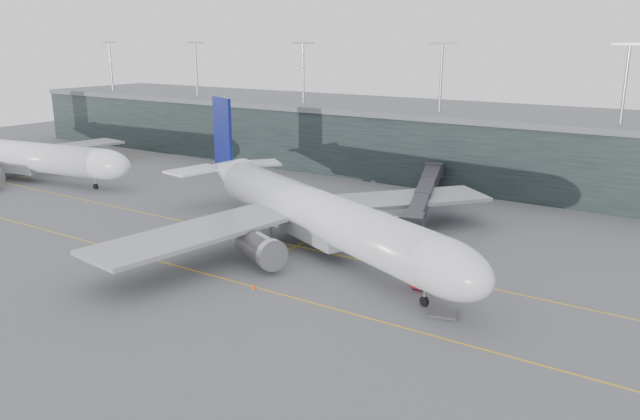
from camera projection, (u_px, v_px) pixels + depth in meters
The scene contains 18 objects.
ground at pixel (285, 234), 99.43m from camera, with size 320.00×320.00×0.00m, color #545459.
taxiline_a at pixel (270, 240), 96.21m from camera, with size 160.00×0.25×0.02m, color gold.
taxiline_b at pixel (196, 271), 83.35m from camera, with size 160.00×0.25×0.02m, color gold.
taxiline_lead_main at pixel (373, 211), 112.84m from camera, with size 0.25×60.00×0.02m, color gold.
taxiline_lead_adj at pixel (92, 164), 155.51m from camera, with size 0.25×60.00×0.02m, color gold.
terminal at pixel (435, 140), 144.04m from camera, with size 240.00×36.00×29.00m.
main_aircraft at pixel (314, 213), 90.81m from camera, with size 67.35×62.04×19.82m.
jet_bridge at pixel (438, 191), 108.06m from camera, with size 16.09×42.92×6.18m.
second_aircraft at pixel (13, 156), 137.05m from camera, with size 66.78×62.08×18.76m.
gse_cart at pixel (422, 283), 77.03m from camera, with size 2.34×1.58×1.53m.
baggage_dolly at pixel (442, 313), 70.06m from camera, with size 3.21×2.57×0.32m, color #3D3C42.
uld_a at pixel (288, 209), 110.06m from camera, with size 2.41×2.03×2.00m.
uld_b at pixel (309, 210), 110.07m from camera, with size 2.22×1.93×1.75m.
uld_c at pixel (327, 216), 106.32m from camera, with size 1.95×1.60×1.70m.
cone_nose at pixel (477, 287), 77.14m from camera, with size 0.42×0.42×0.67m, color red.
cone_wing_stbd at pixel (254, 286), 77.23m from camera, with size 0.49×0.49×0.79m, color #EA4D0D.
cone_wing_port at pixel (374, 225), 102.81m from camera, with size 0.44×0.44×0.70m, color orange.
cone_tail at pixel (198, 236), 97.32m from camera, with size 0.46×0.46×0.73m, color orange.
Camera 1 is at (57.09, -76.02, 29.88)m, focal length 35.00 mm.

